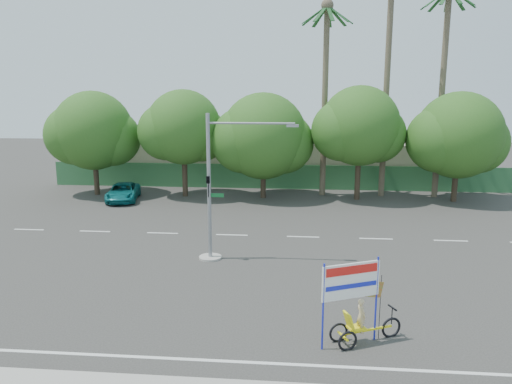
{
  "coord_description": "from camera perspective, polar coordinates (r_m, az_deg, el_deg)",
  "views": [
    {
      "loc": [
        1.81,
        -18.8,
        8.11
      ],
      "look_at": [
        -0.2,
        3.25,
        3.5
      ],
      "focal_mm": 35.0,
      "sensor_mm": 36.0,
      "label": 1
    }
  ],
  "objects": [
    {
      "name": "ground",
      "position": [
        20.56,
        -0.27,
        -11.48
      ],
      "size": [
        120.0,
        120.0,
        0.0
      ],
      "primitive_type": "plane",
      "color": "#33302D",
      "rests_on": "ground"
    },
    {
      "name": "fence",
      "position": [
        40.96,
        2.6,
        1.75
      ],
      "size": [
        38.0,
        0.08,
        2.0
      ],
      "primitive_type": "cube",
      "color": "#336B3D",
      "rests_on": "ground"
    },
    {
      "name": "building_left",
      "position": [
        46.73,
        -9.5,
        4.09
      ],
      "size": [
        12.0,
        8.0,
        4.0
      ],
      "primitive_type": "cube",
      "color": "#B7AF91",
      "rests_on": "ground"
    },
    {
      "name": "building_right",
      "position": [
        45.66,
        12.97,
        3.52
      ],
      "size": [
        14.0,
        8.0,
        3.6
      ],
      "primitive_type": "cube",
      "color": "#B7AF91",
      "rests_on": "ground"
    },
    {
      "name": "tree_far_left",
      "position": [
        40.21,
        -18.16,
        6.41
      ],
      "size": [
        7.14,
        6.0,
        7.96
      ],
      "color": "#473828",
      "rests_on": "ground"
    },
    {
      "name": "tree_left",
      "position": [
        37.97,
        -8.36,
        7.03
      ],
      "size": [
        6.66,
        5.6,
        8.07
      ],
      "color": "#473828",
      "rests_on": "ground"
    },
    {
      "name": "tree_center",
      "position": [
        37.09,
        0.76,
        6.12
      ],
      "size": [
        7.62,
        6.4,
        7.85
      ],
      "color": "#473828",
      "rests_on": "ground"
    },
    {
      "name": "tree_right",
      "position": [
        37.14,
        11.69,
        7.09
      ],
      "size": [
        6.9,
        5.8,
        8.36
      ],
      "color": "#473828",
      "rests_on": "ground"
    },
    {
      "name": "tree_far_right",
      "position": [
        38.61,
        22.07,
        5.76
      ],
      "size": [
        7.38,
        6.2,
        7.94
      ],
      "color": "#473828",
      "rests_on": "ground"
    },
    {
      "name": "palm_tall",
      "position": [
        38.87,
        14.87,
        14.86
      ],
      "size": [
        3.73,
        3.79,
        17.45
      ],
      "color": "#70604C",
      "rests_on": "ground"
    },
    {
      "name": "palm_mid",
      "position": [
        39.65,
        20.64,
        12.89
      ],
      "size": [
        3.73,
        3.79,
        15.45
      ],
      "color": "#70604C",
      "rests_on": "ground"
    },
    {
      "name": "palm_short",
      "position": [
        38.34,
        7.93,
        12.77
      ],
      "size": [
        3.73,
        3.79,
        14.45
      ],
      "color": "#70604C",
      "rests_on": "ground"
    },
    {
      "name": "traffic_signal",
      "position": [
        23.71,
        -4.65,
        -0.93
      ],
      "size": [
        4.72,
        1.1,
        7.0
      ],
      "color": "gray",
      "rests_on": "ground"
    },
    {
      "name": "trike_billboard",
      "position": [
        16.73,
        11.54,
        -13.01
      ],
      "size": [
        2.72,
        1.41,
        2.91
      ],
      "rotation": [
        0.0,
        0.0,
        0.42
      ],
      "color": "black",
      "rests_on": "ground"
    },
    {
      "name": "pickup_truck",
      "position": [
        37.96,
        -14.95,
        -0.01
      ],
      "size": [
        2.91,
        4.85,
        1.26
      ],
      "primitive_type": "imported",
      "rotation": [
        0.0,
        0.0,
        0.19
      ],
      "color": "#0F676A",
      "rests_on": "ground"
    }
  ]
}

